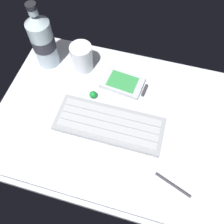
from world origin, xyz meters
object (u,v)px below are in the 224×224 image
object	(u,v)px
water_bottle	(43,40)
charger_block	(174,85)
handheld_device	(125,83)
stylus_pen	(173,184)
keyboard	(110,124)
trackball_mouse	(93,95)
juice_cup	(82,58)

from	to	relation	value
water_bottle	charger_block	size ratio (longest dim) A/B	2.97
handheld_device	stylus_pen	xyz separation A→B (cm)	(18.30, -25.13, -0.38)
keyboard	trackball_mouse	xyz separation A→B (cm)	(-7.03, 7.57, 0.29)
charger_block	stylus_pen	xyz separation A→B (cm)	(4.18, -28.09, -0.85)
keyboard	charger_block	distance (cm)	22.51
keyboard	handheld_device	distance (cm)	14.06
trackball_mouse	charger_block	bearing A→B (deg)	23.45
trackball_mouse	stylus_pen	size ratio (longest dim) A/B	0.23
water_bottle	stylus_pen	bearing A→B (deg)	-32.48
juice_cup	water_bottle	bearing A→B (deg)	-175.63
charger_block	keyboard	bearing A→B (deg)	-130.90
handheld_device	stylus_pen	world-z (taller)	handheld_device
handheld_device	trackball_mouse	size ratio (longest dim) A/B	6.08
keyboard	handheld_device	bearing A→B (deg)	87.44
water_bottle	trackball_mouse	xyz separation A→B (cm)	(17.30, -8.89, -7.91)
handheld_device	trackball_mouse	distance (cm)	10.04
handheld_device	charger_block	xyz separation A→B (cm)	(14.11, 2.96, 0.47)
charger_block	trackball_mouse	bearing A→B (deg)	-156.55
handheld_device	water_bottle	bearing A→B (deg)	174.49
juice_cup	stylus_pen	xyz separation A→B (cm)	(32.34, -28.37, -3.56)
keyboard	stylus_pen	bearing A→B (deg)	-30.35
keyboard	stylus_pen	size ratio (longest dim) A/B	3.06
handheld_device	keyboard	bearing A→B (deg)	-92.56
handheld_device	charger_block	bearing A→B (deg)	11.86
juice_cup	stylus_pen	bearing A→B (deg)	-41.26
water_bottle	handheld_device	bearing A→B (deg)	-5.51
keyboard	charger_block	bearing A→B (deg)	49.10
keyboard	juice_cup	distance (cm)	22.11
keyboard	handheld_device	xyz separation A→B (cm)	(0.63, 14.05, -0.08)
juice_cup	charger_block	xyz separation A→B (cm)	(28.16, -0.28, -2.71)
keyboard	juice_cup	bearing A→B (deg)	127.81
charger_block	trackball_mouse	distance (cm)	23.73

